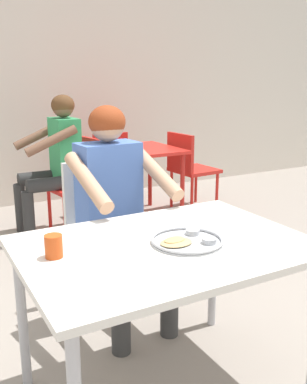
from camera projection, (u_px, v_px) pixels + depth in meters
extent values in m
cube|color=silver|center=(165.00, 247.00, 1.80)|extent=(1.17, 0.84, 0.03)
cylinder|color=#B2B2B7|center=(22.00, 317.00, 1.95)|extent=(0.04, 0.04, 0.69)
cylinder|color=#B2B2B7|center=(213.00, 269.00, 2.44)|extent=(0.04, 0.04, 0.69)
cylinder|color=#B7BABF|center=(187.00, 242.00, 1.80)|extent=(0.30, 0.30, 0.01)
torus|color=#B7BABF|center=(187.00, 240.00, 1.80)|extent=(0.30, 0.30, 0.01)
cylinder|color=#B2B5BA|center=(209.00, 241.00, 1.78)|extent=(0.06, 0.06, 0.02)
cylinder|color=#B77F23|center=(209.00, 240.00, 1.78)|extent=(0.05, 0.05, 0.01)
cylinder|color=#B2B5BA|center=(193.00, 232.00, 1.88)|extent=(0.06, 0.06, 0.02)
cylinder|color=#9E4714|center=(193.00, 231.00, 1.88)|extent=(0.05, 0.05, 0.01)
ellipsoid|color=tan|center=(176.00, 242.00, 1.77)|extent=(0.14, 0.11, 0.01)
ellipsoid|color=tan|center=(174.00, 239.00, 1.78)|extent=(0.11, 0.08, 0.01)
cylinder|color=#D84C19|center=(54.00, 246.00, 1.64)|extent=(0.07, 0.07, 0.09)
cylinder|color=#593319|center=(53.00, 240.00, 1.64)|extent=(0.06, 0.06, 0.02)
cube|color=silver|center=(107.00, 239.00, 2.60)|extent=(0.42, 0.41, 0.04)
cube|color=silver|center=(93.00, 195.00, 2.69)|extent=(0.38, 0.06, 0.43)
cylinder|color=silver|center=(143.00, 279.00, 2.62)|extent=(0.03, 0.03, 0.43)
cylinder|color=silver|center=(95.00, 292.00, 2.45)|extent=(0.03, 0.03, 0.43)
cylinder|color=silver|center=(119.00, 261.00, 2.87)|extent=(0.03, 0.03, 0.43)
cylinder|color=silver|center=(74.00, 272.00, 2.71)|extent=(0.03, 0.03, 0.43)
cylinder|color=#383838|center=(169.00, 296.00, 2.37)|extent=(0.10, 0.10, 0.46)
cylinder|color=#383838|center=(150.00, 238.00, 2.46)|extent=(0.14, 0.41, 0.12)
cylinder|color=#383838|center=(121.00, 312.00, 2.21)|extent=(0.10, 0.10, 0.46)
cylinder|color=#383838|center=(102.00, 249.00, 2.31)|extent=(0.14, 0.41, 0.12)
cube|color=#4C72C6|center=(109.00, 189.00, 2.48)|extent=(0.35, 0.22, 0.53)
cylinder|color=tan|center=(156.00, 172.00, 2.41)|extent=(0.10, 0.46, 0.25)
cylinder|color=tan|center=(88.00, 181.00, 2.20)|extent=(0.10, 0.46, 0.25)
sphere|color=tan|center=(107.00, 124.00, 2.39)|extent=(0.19, 0.19, 0.19)
ellipsoid|color=maroon|center=(107.00, 122.00, 2.38)|extent=(0.21, 0.20, 0.18)
cube|color=red|center=(135.00, 150.00, 4.27)|extent=(0.82, 0.78, 0.03)
cylinder|color=#AD1E18|center=(117.00, 197.00, 3.92)|extent=(0.04, 0.04, 0.68)
cylinder|color=#AD1E18|center=(182.00, 188.00, 4.24)|extent=(0.04, 0.04, 0.68)
cylinder|color=#AD1E18|center=(90.00, 183.00, 4.47)|extent=(0.04, 0.04, 0.68)
cylinder|color=#AD1E18|center=(150.00, 175.00, 4.80)|extent=(0.04, 0.04, 0.68)
cube|color=red|center=(74.00, 187.00, 3.99)|extent=(0.49, 0.46, 0.04)
cube|color=red|center=(92.00, 160.00, 4.06)|extent=(0.09, 0.37, 0.41)
cylinder|color=red|center=(65.00, 217.00, 3.82)|extent=(0.03, 0.03, 0.39)
cylinder|color=red|center=(50.00, 209.00, 4.06)|extent=(0.03, 0.03, 0.39)
cylinder|color=red|center=(100.00, 210.00, 4.04)|extent=(0.03, 0.03, 0.39)
cylinder|color=red|center=(83.00, 203.00, 4.27)|extent=(0.03, 0.03, 0.39)
cube|color=red|center=(194.00, 170.00, 4.67)|extent=(0.45, 0.47, 0.04)
cube|color=red|center=(180.00, 152.00, 4.51)|extent=(0.07, 0.42, 0.39)
cylinder|color=red|center=(196.00, 185.00, 4.96)|extent=(0.03, 0.03, 0.41)
cylinder|color=red|center=(217.00, 191.00, 4.67)|extent=(0.03, 0.03, 0.41)
cylinder|color=red|center=(172.00, 189.00, 4.78)|extent=(0.03, 0.03, 0.41)
cylinder|color=red|center=(192.00, 196.00, 4.49)|extent=(0.03, 0.03, 0.41)
cube|color=red|center=(104.00, 167.00, 4.91)|extent=(0.43, 0.43, 0.04)
cube|color=red|center=(111.00, 151.00, 4.70)|extent=(0.40, 0.05, 0.38)
cylinder|color=red|center=(85.00, 184.00, 5.02)|extent=(0.03, 0.03, 0.40)
cylinder|color=red|center=(112.00, 181.00, 5.19)|extent=(0.03, 0.03, 0.40)
cylinder|color=red|center=(96.00, 190.00, 4.74)|extent=(0.03, 0.03, 0.40)
cylinder|color=red|center=(124.00, 186.00, 4.91)|extent=(0.03, 0.03, 0.40)
cylinder|color=#2B2B2B|center=(29.00, 217.00, 3.74)|extent=(0.10, 0.10, 0.45)
cylinder|color=#2B2B2B|center=(50.00, 184.00, 3.77)|extent=(0.40, 0.12, 0.12)
cylinder|color=#2B2B2B|center=(21.00, 208.00, 4.00)|extent=(0.10, 0.10, 0.45)
cylinder|color=#2B2B2B|center=(40.00, 178.00, 4.02)|extent=(0.40, 0.12, 0.12)
cube|color=#339959|center=(65.00, 149.00, 3.92)|extent=(0.20, 0.34, 0.55)
cylinder|color=brown|center=(51.00, 141.00, 3.64)|extent=(0.45, 0.08, 0.25)
cylinder|color=brown|center=(38.00, 135.00, 3.98)|extent=(0.45, 0.08, 0.25)
sphere|color=brown|center=(63.00, 107.00, 3.83)|extent=(0.19, 0.19, 0.19)
ellipsoid|color=brown|center=(63.00, 105.00, 3.83)|extent=(0.21, 0.20, 0.18)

